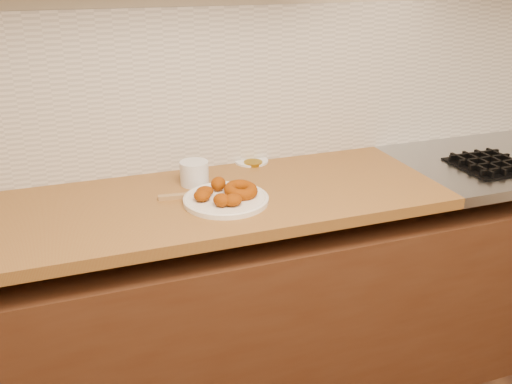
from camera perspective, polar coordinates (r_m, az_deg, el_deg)
wall_back at (r=2.13m, az=1.05°, el=15.13°), size 4.00×0.02×2.70m
base_cabinet at (r=2.21m, az=3.73°, el=-11.59°), size 3.60×0.60×0.77m
butcher_block at (r=1.84m, az=-14.91°, el=-2.35°), size 2.30×0.62×0.04m
backsplash at (r=2.15m, az=1.14°, el=11.11°), size 3.60×0.02×0.60m
donut_plate at (r=1.82m, az=-3.18°, el=-0.81°), size 0.29×0.29×0.02m
ring_donut at (r=1.82m, az=-1.63°, el=0.20°), size 0.16×0.17×0.05m
fried_dough_chunks at (r=1.80m, az=-4.19°, el=-0.18°), size 0.16×0.21×0.05m
plastic_tub at (r=1.96m, az=-6.50°, el=2.00°), size 0.13×0.13×0.09m
tub_lid at (r=2.19m, az=-0.49°, el=3.28°), size 0.14×0.14×0.01m
brass_jar_lid at (r=2.16m, az=-0.30°, el=3.06°), size 0.09×0.09×0.01m
wooden_utensil at (r=1.87m, az=-7.37°, el=-0.38°), size 0.19×0.05×0.01m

